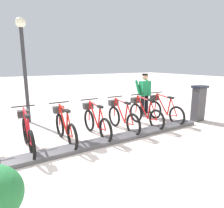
{
  "coord_description": "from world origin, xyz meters",
  "views": [
    {
      "loc": [
        -4.18,
        1.21,
        2.05
      ],
      "look_at": [
        0.5,
        -1.63,
        0.9
      ],
      "focal_mm": 31.24,
      "sensor_mm": 36.0,
      "label": 1
    }
  ],
  "objects_px": {
    "bike_docked_3": "(95,121)",
    "worker_near_rack": "(145,93)",
    "bike_docked_0": "(164,110)",
    "bike_docked_5": "(27,133)",
    "bike_docked_4": "(65,126)",
    "lamp_post": "(23,55)",
    "bike_docked_1": "(144,113)",
    "payment_kiosk": "(198,103)",
    "bike_docked_2": "(122,117)"
  },
  "relations": [
    {
      "from": "worker_near_rack",
      "to": "lamp_post",
      "type": "xyz_separation_m",
      "value": [
        1.48,
        4.03,
        1.42
      ]
    },
    {
      "from": "bike_docked_0",
      "to": "bike_docked_4",
      "type": "distance_m",
      "value": 3.62
    },
    {
      "from": "bike_docked_1",
      "to": "lamp_post",
      "type": "bearing_deg",
      "value": 53.24
    },
    {
      "from": "bike_docked_3",
      "to": "lamp_post",
      "type": "distance_m",
      "value": 3.39
    },
    {
      "from": "payment_kiosk",
      "to": "bike_docked_2",
      "type": "xyz_separation_m",
      "value": [
        0.57,
        2.94,
        -0.24
      ]
    },
    {
      "from": "bike_docked_0",
      "to": "bike_docked_5",
      "type": "bearing_deg",
      "value": 90.0
    },
    {
      "from": "payment_kiosk",
      "to": "bike_docked_5",
      "type": "distance_m",
      "value": 5.68
    },
    {
      "from": "payment_kiosk",
      "to": "bike_docked_4",
      "type": "relative_size",
      "value": 0.74
    },
    {
      "from": "bike_docked_5",
      "to": "lamp_post",
      "type": "height_order",
      "value": "lamp_post"
    },
    {
      "from": "bike_docked_0",
      "to": "bike_docked_3",
      "type": "distance_m",
      "value": 2.71
    },
    {
      "from": "payment_kiosk",
      "to": "bike_docked_4",
      "type": "xyz_separation_m",
      "value": [
        0.57,
        4.74,
        -0.24
      ]
    },
    {
      "from": "bike_docked_1",
      "to": "bike_docked_0",
      "type": "bearing_deg",
      "value": -90.0
    },
    {
      "from": "bike_docked_2",
      "to": "worker_near_rack",
      "type": "bearing_deg",
      "value": -61.1
    },
    {
      "from": "bike_docked_2",
      "to": "lamp_post",
      "type": "height_order",
      "value": "lamp_post"
    },
    {
      "from": "bike_docked_1",
      "to": "bike_docked_2",
      "type": "bearing_deg",
      "value": 90.0
    },
    {
      "from": "bike_docked_2",
      "to": "bike_docked_3",
      "type": "xyz_separation_m",
      "value": [
        0.0,
        0.9,
        0.0
      ]
    },
    {
      "from": "bike_docked_0",
      "to": "bike_docked_5",
      "type": "distance_m",
      "value": 4.52
    },
    {
      "from": "bike_docked_2",
      "to": "bike_docked_3",
      "type": "bearing_deg",
      "value": 90.0
    },
    {
      "from": "bike_docked_1",
      "to": "bike_docked_2",
      "type": "height_order",
      "value": "same"
    },
    {
      "from": "payment_kiosk",
      "to": "worker_near_rack",
      "type": "height_order",
      "value": "worker_near_rack"
    },
    {
      "from": "lamp_post",
      "to": "bike_docked_1",
      "type": "bearing_deg",
      "value": -126.76
    },
    {
      "from": "worker_near_rack",
      "to": "payment_kiosk",
      "type": "bearing_deg",
      "value": -140.72
    },
    {
      "from": "bike_docked_5",
      "to": "bike_docked_4",
      "type": "bearing_deg",
      "value": -90.0
    },
    {
      "from": "bike_docked_4",
      "to": "bike_docked_5",
      "type": "height_order",
      "value": "same"
    },
    {
      "from": "worker_near_rack",
      "to": "bike_docked_0",
      "type": "bearing_deg",
      "value": -173.51
    },
    {
      "from": "bike_docked_1",
      "to": "bike_docked_3",
      "type": "xyz_separation_m",
      "value": [
        0.0,
        1.81,
        0.0
      ]
    },
    {
      "from": "payment_kiosk",
      "to": "bike_docked_0",
      "type": "distance_m",
      "value": 1.29
    },
    {
      "from": "lamp_post",
      "to": "bike_docked_2",
      "type": "bearing_deg",
      "value": -136.03
    },
    {
      "from": "payment_kiosk",
      "to": "lamp_post",
      "type": "relative_size",
      "value": 0.37
    },
    {
      "from": "bike_docked_0",
      "to": "lamp_post",
      "type": "relative_size",
      "value": 0.49
    },
    {
      "from": "bike_docked_2",
      "to": "lamp_post",
      "type": "bearing_deg",
      "value": 43.97
    },
    {
      "from": "bike_docked_1",
      "to": "bike_docked_3",
      "type": "height_order",
      "value": "same"
    },
    {
      "from": "bike_docked_1",
      "to": "lamp_post",
      "type": "distance_m",
      "value": 4.46
    },
    {
      "from": "bike_docked_1",
      "to": "bike_docked_5",
      "type": "bearing_deg",
      "value": 90.0
    },
    {
      "from": "bike_docked_1",
      "to": "payment_kiosk",
      "type": "bearing_deg",
      "value": -105.71
    },
    {
      "from": "bike_docked_1",
      "to": "worker_near_rack",
      "type": "bearing_deg",
      "value": -40.33
    },
    {
      "from": "bike_docked_1",
      "to": "lamp_post",
      "type": "relative_size",
      "value": 0.49
    },
    {
      "from": "payment_kiosk",
      "to": "bike_docked_1",
      "type": "distance_m",
      "value": 2.12
    },
    {
      "from": "bike_docked_3",
      "to": "bike_docked_4",
      "type": "relative_size",
      "value": 1.0
    },
    {
      "from": "bike_docked_5",
      "to": "worker_near_rack",
      "type": "distance_m",
      "value": 4.54
    },
    {
      "from": "worker_near_rack",
      "to": "lamp_post",
      "type": "height_order",
      "value": "lamp_post"
    },
    {
      "from": "bike_docked_3",
      "to": "lamp_post",
      "type": "xyz_separation_m",
      "value": [
        2.42,
        1.43,
        1.9
      ]
    },
    {
      "from": "bike_docked_2",
      "to": "bike_docked_3",
      "type": "height_order",
      "value": "same"
    },
    {
      "from": "bike_docked_3",
      "to": "worker_near_rack",
      "type": "relative_size",
      "value": 1.04
    },
    {
      "from": "bike_docked_0",
      "to": "bike_docked_4",
      "type": "bearing_deg",
      "value": 90.0
    },
    {
      "from": "payment_kiosk",
      "to": "bike_docked_0",
      "type": "height_order",
      "value": "payment_kiosk"
    },
    {
      "from": "bike_docked_5",
      "to": "lamp_post",
      "type": "relative_size",
      "value": 0.49
    },
    {
      "from": "bike_docked_0",
      "to": "bike_docked_2",
      "type": "relative_size",
      "value": 1.0
    },
    {
      "from": "bike_docked_1",
      "to": "lamp_post",
      "type": "height_order",
      "value": "lamp_post"
    },
    {
      "from": "bike_docked_4",
      "to": "lamp_post",
      "type": "bearing_deg",
      "value": 12.25
    }
  ]
}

